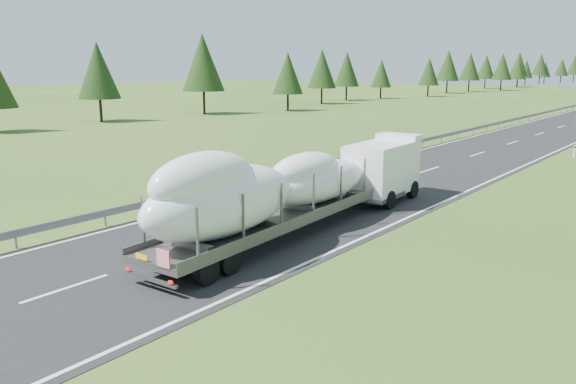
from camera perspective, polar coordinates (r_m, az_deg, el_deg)
The scene contains 3 objects.
ground at distance 24.89m, azimuth -3.45°, elevation -3.61°, with size 400.00×400.00×0.00m, color #35501A.
tree_line_left at distance 152.60m, azimuth 15.03°, elevation 12.18°, with size 14.73×297.98×12.08m.
boat_truck at distance 23.49m, azimuth 0.55°, elevation 0.71°, with size 3.37×18.17×4.14m.
Camera 1 is at (16.04, -17.72, 6.95)m, focal length 35.00 mm.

